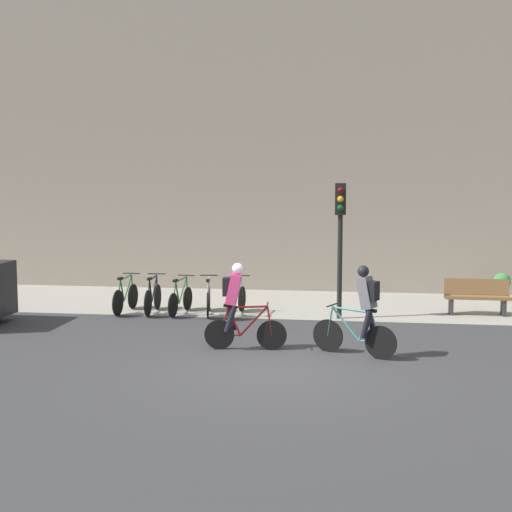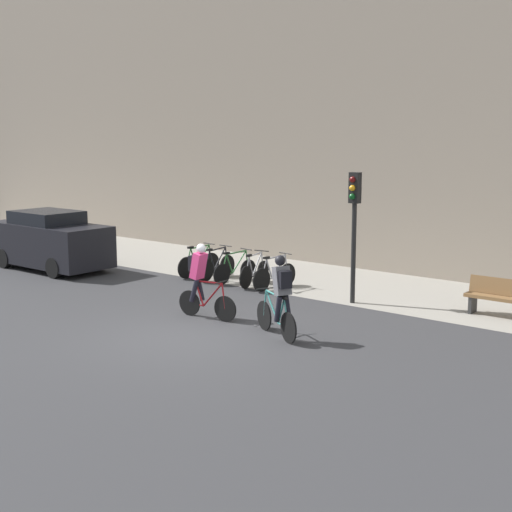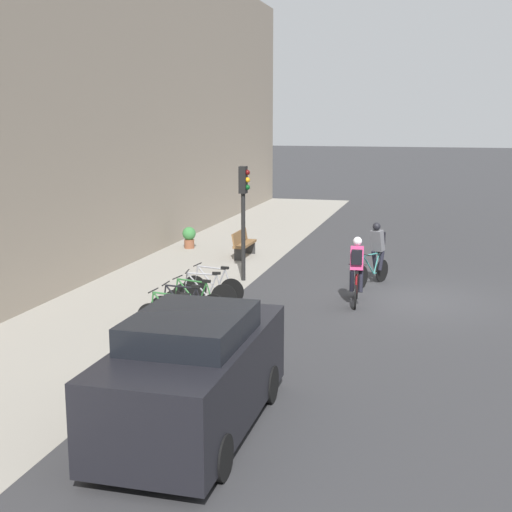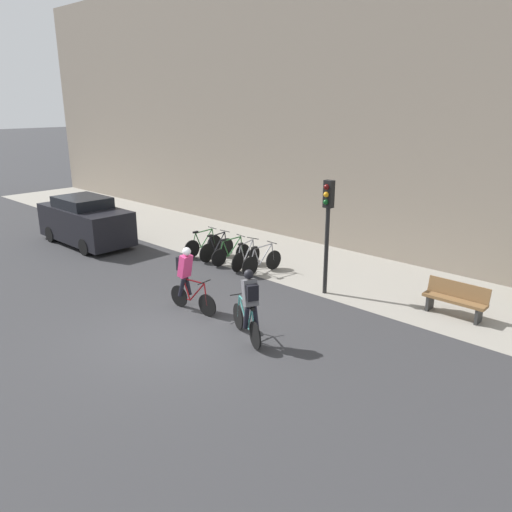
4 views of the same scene
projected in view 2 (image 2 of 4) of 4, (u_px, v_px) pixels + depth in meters
ground at (190, 337)px, 15.00m from camera, size 200.00×200.00×0.00m
kerb_strip at (357, 285)px, 20.16m from camera, size 44.00×4.50×0.01m
building_facade at (406, 98)px, 21.24m from camera, size 44.00×0.60×10.59m
cyclist_pink at (201, 278)px, 16.43m from camera, size 1.64×0.47×1.74m
cyclist_grey at (280, 294)px, 14.70m from camera, size 1.61×0.80×1.76m
parked_bike_0 at (199, 263)px, 21.41m from camera, size 0.46×1.67×0.96m
parked_bike_1 at (217, 266)px, 20.96m from camera, size 0.46×1.63×0.96m
parked_bike_2 at (235, 269)px, 20.52m from camera, size 0.46×1.62×0.94m
parked_bike_3 at (254, 272)px, 20.07m from camera, size 0.46×1.60×0.95m
parked_bike_4 at (275, 275)px, 19.62m from camera, size 0.46×1.67×0.96m
traffic_light_pole at (354, 213)px, 17.65m from camera, size 0.26×0.30×3.29m
bench at (500, 297)px, 16.59m from camera, size 1.59×0.44×0.89m
parked_car at (50, 241)px, 22.48m from camera, size 4.30×1.84×1.85m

